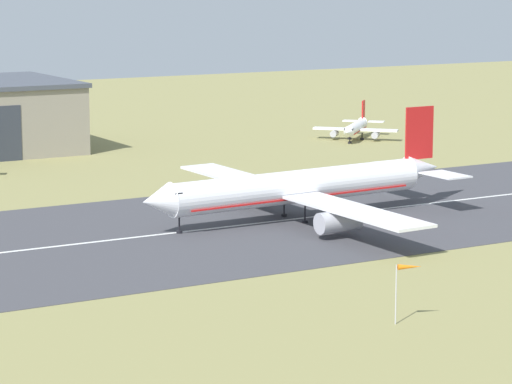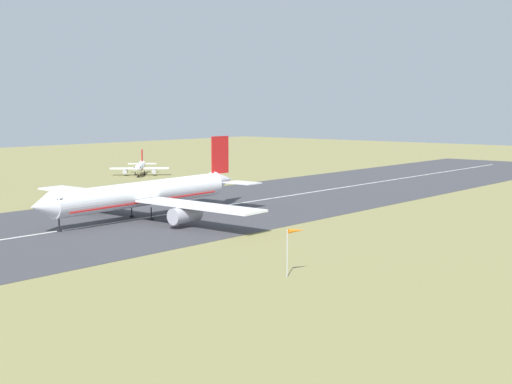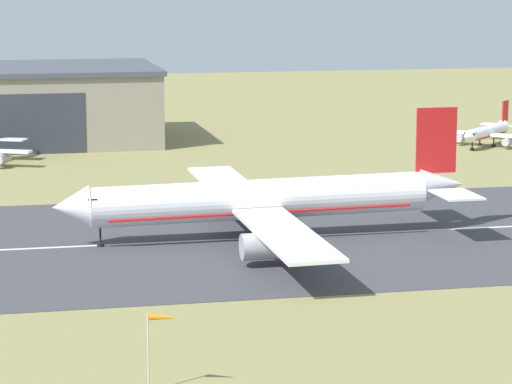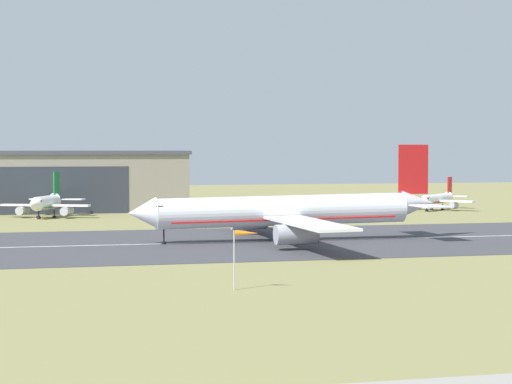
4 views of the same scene
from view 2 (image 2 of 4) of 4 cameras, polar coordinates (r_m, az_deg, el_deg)
The scene contains 6 objects.
ground_plane at distance 105.41m, azimuth 14.70°, elevation -5.31°, with size 620.49×620.49×0.00m, color olive.
runway_strip at distance 143.21m, azimuth -8.35°, elevation -1.98°, with size 380.49×54.87×0.06m, color #3D3D42.
runway_centreline at distance 143.20m, azimuth -8.35°, elevation -1.97°, with size 342.44×0.70×0.01m, color silver.
airplane_landing at distance 140.82m, azimuth -8.98°, elevation -0.20°, with size 50.87×59.67×15.47m.
airplane_parked_centre at distance 231.22m, azimuth -9.27°, elevation 1.98°, with size 18.31×18.17×7.82m.
windsock_pole at distance 91.55m, azimuth 3.17°, elevation -3.32°, with size 2.58×1.49×6.29m.
Camera 2 is at (-93.15, 17.97, 21.69)m, focal length 50.00 mm.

